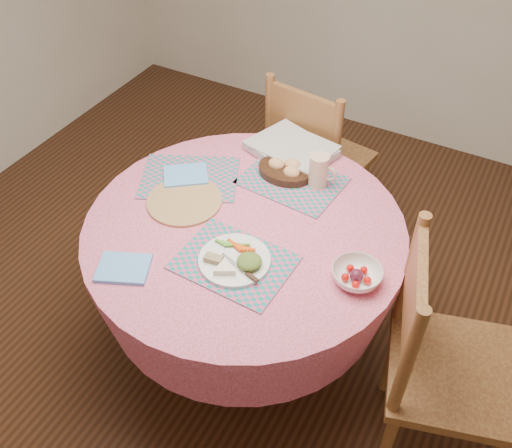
{
  "coord_description": "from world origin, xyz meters",
  "views": [
    {
      "loc": [
        0.79,
        -1.36,
        2.25
      ],
      "look_at": [
        0.05,
        0.0,
        0.78
      ],
      "focal_mm": 40.0,
      "sensor_mm": 36.0,
      "label": 1
    }
  ],
  "objects_px": {
    "bread_bowl": "(285,169)",
    "fruit_bowl": "(357,275)",
    "chair_back": "(314,158)",
    "wicker_trivet": "(184,201)",
    "chair_right": "(439,361)",
    "dining_table": "(245,260)",
    "latte_mug": "(319,171)",
    "dinner_plate": "(235,260)"
  },
  "relations": [
    {
      "from": "bread_bowl",
      "to": "fruit_bowl",
      "type": "relative_size",
      "value": 1.27
    },
    {
      "from": "chair_back",
      "to": "wicker_trivet",
      "type": "height_order",
      "value": "chair_back"
    },
    {
      "from": "chair_right",
      "to": "bread_bowl",
      "type": "xyz_separation_m",
      "value": [
        -0.82,
        0.42,
        0.25
      ]
    },
    {
      "from": "wicker_trivet",
      "to": "dining_table",
      "type": "bearing_deg",
      "value": -0.51
    },
    {
      "from": "chair_right",
      "to": "chair_back",
      "type": "height_order",
      "value": "chair_right"
    },
    {
      "from": "fruit_bowl",
      "to": "latte_mug",
      "type": "bearing_deg",
      "value": 128.41
    },
    {
      "from": "fruit_bowl",
      "to": "chair_back",
      "type": "bearing_deg",
      "value": 121.41
    },
    {
      "from": "chair_back",
      "to": "bread_bowl",
      "type": "distance_m",
      "value": 0.55
    },
    {
      "from": "chair_right",
      "to": "dinner_plate",
      "type": "height_order",
      "value": "chair_right"
    },
    {
      "from": "bread_bowl",
      "to": "wicker_trivet",
      "type": "bearing_deg",
      "value": -128.73
    },
    {
      "from": "dinner_plate",
      "to": "fruit_bowl",
      "type": "bearing_deg",
      "value": 18.38
    },
    {
      "from": "chair_right",
      "to": "chair_back",
      "type": "xyz_separation_m",
      "value": [
        -0.88,
        0.9,
        -0.02
      ]
    },
    {
      "from": "chair_right",
      "to": "fruit_bowl",
      "type": "relative_size",
      "value": 5.64
    },
    {
      "from": "chair_right",
      "to": "latte_mug",
      "type": "distance_m",
      "value": 0.85
    },
    {
      "from": "dining_table",
      "to": "bread_bowl",
      "type": "height_order",
      "value": "bread_bowl"
    },
    {
      "from": "chair_right",
      "to": "chair_back",
      "type": "distance_m",
      "value": 1.26
    },
    {
      "from": "chair_right",
      "to": "dining_table",
      "type": "bearing_deg",
      "value": 68.83
    },
    {
      "from": "chair_right",
      "to": "wicker_trivet",
      "type": "distance_m",
      "value": 1.12
    },
    {
      "from": "dining_table",
      "to": "latte_mug",
      "type": "relative_size",
      "value": 8.77
    },
    {
      "from": "dining_table",
      "to": "wicker_trivet",
      "type": "distance_m",
      "value": 0.34
    },
    {
      "from": "chair_back",
      "to": "dinner_plate",
      "type": "relative_size",
      "value": 3.78
    },
    {
      "from": "wicker_trivet",
      "to": "bread_bowl",
      "type": "relative_size",
      "value": 1.3
    },
    {
      "from": "bread_bowl",
      "to": "chair_right",
      "type": "bearing_deg",
      "value": -27.35
    },
    {
      "from": "chair_back",
      "to": "fruit_bowl",
      "type": "bearing_deg",
      "value": 129.73
    },
    {
      "from": "wicker_trivet",
      "to": "fruit_bowl",
      "type": "height_order",
      "value": "fruit_bowl"
    },
    {
      "from": "chair_right",
      "to": "dinner_plate",
      "type": "distance_m",
      "value": 0.79
    },
    {
      "from": "dining_table",
      "to": "latte_mug",
      "type": "bearing_deg",
      "value": 67.45
    },
    {
      "from": "latte_mug",
      "to": "fruit_bowl",
      "type": "bearing_deg",
      "value": -51.59
    },
    {
      "from": "dining_table",
      "to": "chair_right",
      "type": "bearing_deg",
      "value": -5.38
    },
    {
      "from": "bread_bowl",
      "to": "latte_mug",
      "type": "relative_size",
      "value": 1.63
    },
    {
      "from": "chair_right",
      "to": "chair_back",
      "type": "relative_size",
      "value": 1.05
    },
    {
      "from": "dining_table",
      "to": "chair_right",
      "type": "xyz_separation_m",
      "value": [
        0.82,
        -0.08,
        -0.02
      ]
    },
    {
      "from": "latte_mug",
      "to": "chair_back",
      "type": "bearing_deg",
      "value": 114.2
    },
    {
      "from": "chair_back",
      "to": "dining_table",
      "type": "bearing_deg",
      "value": 102.66
    },
    {
      "from": "chair_right",
      "to": "wicker_trivet",
      "type": "relative_size",
      "value": 3.41
    },
    {
      "from": "wicker_trivet",
      "to": "dinner_plate",
      "type": "distance_m",
      "value": 0.4
    },
    {
      "from": "dining_table",
      "to": "dinner_plate",
      "type": "xyz_separation_m",
      "value": [
        0.07,
        -0.19,
        0.22
      ]
    },
    {
      "from": "fruit_bowl",
      "to": "chair_right",
      "type": "bearing_deg",
      "value": -3.29
    },
    {
      "from": "chair_right",
      "to": "bread_bowl",
      "type": "relative_size",
      "value": 4.45
    },
    {
      "from": "dining_table",
      "to": "wicker_trivet",
      "type": "bearing_deg",
      "value": 179.49
    },
    {
      "from": "latte_mug",
      "to": "chair_right",
      "type": "bearing_deg",
      "value": -32.72
    },
    {
      "from": "chair_back",
      "to": "bread_bowl",
      "type": "height_order",
      "value": "chair_back"
    }
  ]
}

